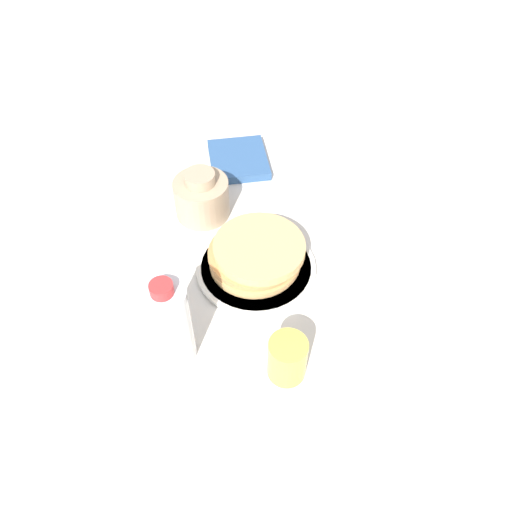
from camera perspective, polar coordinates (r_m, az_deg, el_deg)
name	(u,v)px	position (r m, az deg, el deg)	size (l,w,h in m)	color
ground_plane	(251,268)	(0.97, -0.59, -1.35)	(4.00, 4.00, 0.00)	silver
plate	(256,267)	(0.96, 0.00, -1.31)	(0.23, 0.23, 0.01)	silver
pancake_stack	(256,255)	(0.94, 0.03, 0.09)	(0.18, 0.18, 0.05)	tan
juice_glass	(287,358)	(0.81, 3.60, -11.61)	(0.06, 0.06, 0.08)	yellow
cream_jug	(202,197)	(1.05, -6.23, 6.75)	(0.11, 0.11, 0.11)	tan
water_bottle_near	(170,324)	(0.80, -9.85, -7.67)	(0.07, 0.07, 0.18)	white
napkin	(238,160)	(1.20, -2.02, 10.96)	(0.15, 0.14, 0.02)	#33598C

